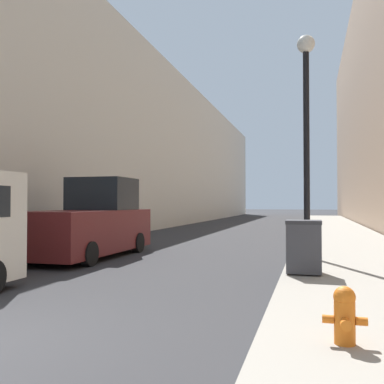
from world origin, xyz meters
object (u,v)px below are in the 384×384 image
object	(u,v)px
trash_bin	(304,246)
lamppost	(306,118)
fire_hydrant	(345,314)
pickup_truck	(91,224)

from	to	relation	value
trash_bin	lamppost	distance (m)	4.35
fire_hydrant	pickup_truck	size ratio (longest dim) A/B	0.12
fire_hydrant	pickup_truck	bearing A→B (deg)	134.99
pickup_truck	lamppost	bearing A→B (deg)	5.97
lamppost	pickup_truck	size ratio (longest dim) A/B	1.21
fire_hydrant	lamppost	bearing A→B (deg)	93.54
trash_bin	pickup_truck	xyz separation A→B (m)	(-6.25, 2.21, 0.28)
fire_hydrant	lamppost	xyz separation A→B (m)	(-0.46, 7.41, 3.53)
trash_bin	lamppost	bearing A→B (deg)	89.25
lamppost	pickup_truck	distance (m)	7.00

